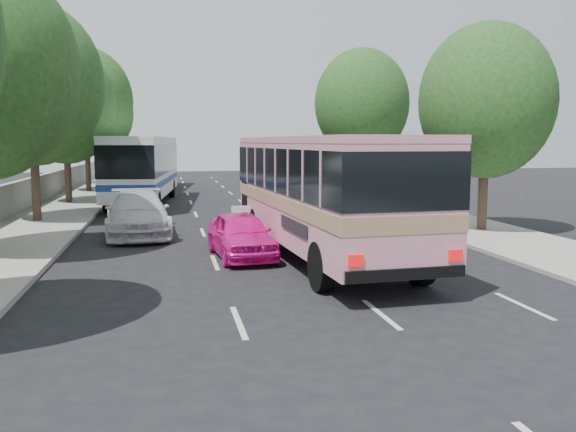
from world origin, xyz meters
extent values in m
plane|color=black|center=(0.00, 0.00, 0.00)|extent=(120.00, 120.00, 0.00)
cube|color=#9E998E|center=(-8.50, 20.00, 0.07)|extent=(4.00, 90.00, 0.15)
cube|color=#9E998E|center=(8.50, 20.00, 0.06)|extent=(4.00, 90.00, 0.12)
cube|color=#9E998E|center=(-10.30, 20.00, 0.90)|extent=(0.30, 90.00, 1.50)
cylinder|color=#38281E|center=(-8.70, 14.00, 1.90)|extent=(0.36, 0.36, 3.80)
ellipsoid|color=#17421B|center=(-8.70, 14.00, 5.90)|extent=(6.00, 6.00, 6.90)
sphere|color=#17421B|center=(-8.30, 13.70, 7.10)|extent=(3.90, 3.90, 3.90)
cylinder|color=#38281E|center=(-8.60, 22.00, 1.75)|extent=(0.36, 0.36, 3.50)
ellipsoid|color=#17421B|center=(-8.60, 22.00, 5.43)|extent=(5.52, 5.52, 6.35)
sphere|color=#17421B|center=(-8.20, 21.70, 6.53)|extent=(3.59, 3.59, 3.59)
cylinder|color=#38281E|center=(-8.50, 30.00, 2.00)|extent=(0.36, 0.36, 3.99)
ellipsoid|color=#17421B|center=(-8.50, 30.00, 6.20)|extent=(6.30, 6.30, 7.24)
sphere|color=#17421B|center=(-8.10, 29.70, 7.46)|extent=(4.09, 4.09, 4.09)
cylinder|color=#38281E|center=(-8.70, 38.00, 1.86)|extent=(0.36, 0.36, 3.72)
ellipsoid|color=#17421B|center=(-8.70, 38.00, 5.78)|extent=(5.88, 5.88, 6.76)
sphere|color=#17421B|center=(-8.30, 37.70, 6.96)|extent=(3.82, 3.82, 3.82)
cylinder|color=#38281E|center=(8.70, 8.00, 1.61)|extent=(0.36, 0.36, 3.23)
ellipsoid|color=#17421B|center=(8.70, 8.00, 5.01)|extent=(5.10, 5.10, 5.87)
sphere|color=#17421B|center=(9.10, 7.70, 6.04)|extent=(3.32, 3.31, 3.31)
cylinder|color=#38281E|center=(9.00, 24.00, 1.90)|extent=(0.36, 0.36, 3.80)
ellipsoid|color=#17421B|center=(9.00, 24.00, 5.90)|extent=(6.00, 6.00, 6.90)
sphere|color=#17421B|center=(9.40, 23.70, 7.10)|extent=(3.90, 3.90, 3.90)
cube|color=pink|center=(1.30, 4.00, 2.11)|extent=(3.54, 11.49, 3.04)
cube|color=#9E7A59|center=(1.30, 4.00, 1.76)|extent=(3.58, 11.51, 0.40)
cube|color=black|center=(1.30, 4.00, 2.66)|extent=(3.59, 11.52, 1.25)
cube|color=pink|center=(1.30, 4.00, 3.54)|extent=(3.56, 11.51, 0.18)
cylinder|color=black|center=(-0.18, 7.31, 0.59)|extent=(0.41, 1.20, 1.18)
cylinder|color=black|center=(2.35, 7.47, 0.59)|extent=(0.41, 1.20, 1.18)
cylinder|color=black|center=(0.28, 0.07, 0.59)|extent=(0.41, 1.20, 1.18)
cylinder|color=black|center=(2.81, 0.23, 0.59)|extent=(0.41, 1.20, 1.18)
imported|color=#ED1497|center=(-1.05, 4.65, 0.69)|extent=(1.97, 4.17, 1.38)
imported|color=silver|center=(-4.32, 9.79, 0.81)|extent=(2.64, 5.75, 1.63)
cube|color=white|center=(-4.50, 21.61, 2.16)|extent=(3.84, 12.68, 3.17)
cube|color=black|center=(-4.50, 21.61, 2.55)|extent=(3.89, 12.71, 1.56)
cube|color=navy|center=(-4.50, 21.61, 1.35)|extent=(3.88, 12.70, 0.31)
cube|color=white|center=(-4.50, 21.61, 3.67)|extent=(3.86, 12.70, 0.15)
cylinder|color=black|center=(-5.29, 25.66, 0.57)|extent=(0.44, 1.17, 1.14)
cylinder|color=black|center=(-2.95, 25.44, 0.57)|extent=(0.44, 1.17, 1.14)
cylinder|color=black|center=(-6.09, 17.38, 0.57)|extent=(0.44, 1.17, 1.14)
cylinder|color=black|center=(-3.75, 17.15, 0.57)|extent=(0.44, 1.17, 1.14)
cube|color=white|center=(-4.59, 31.77, 2.16)|extent=(4.31, 12.72, 3.17)
cube|color=black|center=(-4.59, 31.77, 2.55)|extent=(4.37, 12.75, 1.56)
cube|color=navy|center=(-4.59, 31.77, 1.35)|extent=(4.36, 12.74, 0.31)
cube|color=white|center=(-4.59, 31.77, 3.67)|extent=(4.34, 12.74, 0.15)
cylinder|color=black|center=(-5.22, 35.85, 0.57)|extent=(0.48, 1.18, 1.14)
cylinder|color=black|center=(-2.89, 35.53, 0.57)|extent=(0.48, 1.18, 1.14)
cylinder|color=black|center=(-6.34, 27.61, 0.57)|extent=(0.48, 1.18, 1.14)
cylinder|color=black|center=(-4.01, 27.29, 0.57)|extent=(0.48, 1.18, 1.14)
cube|color=silver|center=(-1.05, 4.65, 1.47)|extent=(0.56, 0.23, 0.18)
camera|label=1|loc=(-3.19, -13.44, 3.48)|focal=38.00mm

